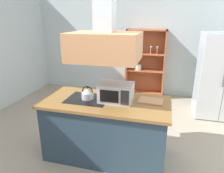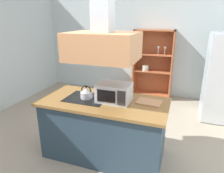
{
  "view_description": "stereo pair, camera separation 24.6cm",
  "coord_description": "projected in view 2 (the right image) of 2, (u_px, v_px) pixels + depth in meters",
  "views": [
    {
      "loc": [
        0.64,
        -2.57,
        2.03
      ],
      "look_at": [
        -0.13,
        0.35,
        1.0
      ],
      "focal_mm": 32.79,
      "sensor_mm": 36.0,
      "label": 1
    },
    {
      "loc": [
        0.88,
        -2.5,
        2.03
      ],
      "look_at": [
        -0.13,
        0.35,
        1.0
      ],
      "focal_mm": 32.79,
      "sensor_mm": 36.0,
      "label": 2
    }
  ],
  "objects": [
    {
      "name": "cutting_board",
      "position": [
        149.0,
        102.0,
        2.84
      ],
      "size": [
        0.36,
        0.27,
        0.02
      ],
      "primitive_type": "cube",
      "rotation": [
        0.0,
        0.0,
        -0.09
      ],
      "color": "#B27D53",
      "rests_on": "kitchen_island"
    },
    {
      "name": "kettle",
      "position": [
        86.0,
        93.0,
        2.98
      ],
      "size": [
        0.17,
        0.17,
        0.2
      ],
      "color": "#B7B7C7",
      "rests_on": "kitchen_island"
    },
    {
      "name": "dish_cabinet",
      "position": [
        153.0,
        68.0,
        5.35
      ],
      "size": [
        1.0,
        0.4,
        1.74
      ],
      "color": "#AA5832",
      "rests_on": "ground"
    },
    {
      "name": "range_hood",
      "position": [
        103.0,
        38.0,
        2.64
      ],
      "size": [
        0.9,
        0.7,
        1.21
      ],
      "color": "tan"
    },
    {
      "name": "ground_plane",
      "position": [
        113.0,
        155.0,
        3.16
      ],
      "size": [
        7.8,
        7.8,
        0.0
      ],
      "primitive_type": "plane",
      "color": "gray"
    },
    {
      "name": "kitchen_island",
      "position": [
        104.0,
        128.0,
        3.06
      ],
      "size": [
        1.81,
        0.87,
        0.9
      ],
      "color": "#273B49",
      "rests_on": "ground"
    },
    {
      "name": "wall_back",
      "position": [
        150.0,
        44.0,
        5.41
      ],
      "size": [
        6.0,
        0.12,
        2.7
      ],
      "primitive_type": "cube",
      "color": "silver",
      "rests_on": "ground"
    },
    {
      "name": "microwave",
      "position": [
        114.0,
        93.0,
        2.86
      ],
      "size": [
        0.46,
        0.35,
        0.26
      ],
      "color": "#B7BABF",
      "rests_on": "kitchen_island"
    }
  ]
}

